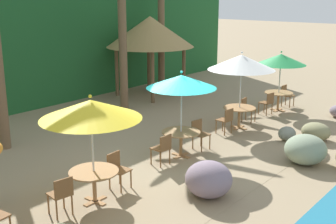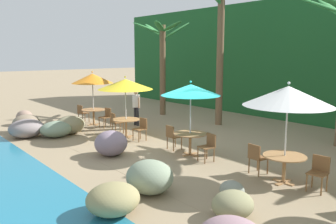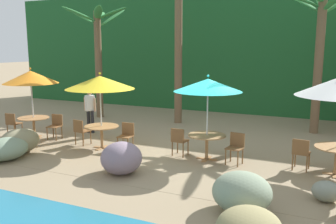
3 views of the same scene
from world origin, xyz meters
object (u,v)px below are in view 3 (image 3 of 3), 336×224
Objects in this scene: umbrella_teal at (208,85)px; palm_tree_third at (321,30)px; chair_orange_inland at (13,123)px; chair_teal_seaward at (236,146)px; chair_yellow_seaward at (127,134)px; chair_teal_inland at (179,140)px; chair_white_inland at (301,152)px; dining_table_teal at (207,139)px; palm_tree_nearest at (98,42)px; umbrella_orange at (31,77)px; dining_table_yellow at (102,130)px; chair_yellow_inland at (81,130)px; palm_tree_second at (178,21)px; dining_table_orange at (34,121)px; chair_orange_seaward at (56,125)px; umbrella_yellow at (100,82)px; waiter_in_white at (90,107)px.

umbrella_teal is 0.45× the size of palm_tree_third.
chair_teal_seaward is (8.19, 0.26, 0.00)m from chair_orange_inland.
chair_orange_inland is at bearing -177.79° from umbrella_teal.
chair_yellow_seaward is at bearing 2.01° from chair_orange_inland.
chair_white_inland is at bearing 2.60° from chair_teal_inland.
dining_table_teal is 8.35m from palm_tree_nearest.
dining_table_teal is 0.86m from chair_teal_inland.
palm_tree_third is at bearing 28.68° from umbrella_orange.
chair_yellow_seaward is 1.00× the size of chair_teal_inland.
palm_tree_nearest reaches higher than chair_teal_seaward.
chair_yellow_inland is at bearing 177.65° from dining_table_yellow.
palm_tree_second reaches higher than chair_teal_seaward.
chair_orange_seaward is at bearing 13.24° from dining_table_orange.
umbrella_teal is at bearing -32.31° from palm_tree_nearest.
chair_white_inland is at bearing 4.51° from chair_teal_seaward.
chair_orange_inland and chair_yellow_seaward have the same top height.
palm_tree_nearest is 0.76× the size of palm_tree_second.
palm_tree_nearest is (-2.32, 4.43, 2.92)m from chair_yellow_inland.
chair_yellow_inland is 6.88m from chair_white_inland.
chair_teal_seaward is (7.36, 0.07, -1.67)m from umbrella_orange.
chair_teal_seaward is 0.16× the size of palm_tree_third.
chair_teal_seaward is at bearing -110.06° from palm_tree_third.
chair_teal_inland is (2.61, 0.22, -0.10)m from dining_table_yellow.
chair_orange_seaward is 0.17× the size of palm_tree_nearest.
palm_tree_nearest reaches higher than umbrella_orange.
chair_teal_seaward is at bearing 3.16° from umbrella_yellow.
chair_white_inland is (6.02, 0.37, -0.10)m from dining_table_yellow.
chair_teal_seaward is at bearing 2.25° from chair_yellow_inland.
chair_orange_inland is 0.35× the size of umbrella_yellow.
umbrella_yellow is 0.45× the size of palm_tree_third.
umbrella_teal reaches higher than dining_table_yellow.
umbrella_orange reaches higher than dining_table_orange.
chair_yellow_inland is at bearing 177.65° from umbrella_yellow.
palm_tree_second reaches higher than chair_white_inland.
chair_white_inland is at bearing 2.81° from chair_yellow_inland.
chair_white_inland is (2.56, 0.11, -1.66)m from umbrella_teal.
dining_table_teal is at bearing -15.05° from waiter_in_white.
dining_table_yellow is (-0.00, -0.00, -1.52)m from umbrella_yellow.
chair_teal_inland is at bearing -1.71° from chair_orange_seaward.
umbrella_yellow is at bearing -3.11° from dining_table_orange.
chair_orange_seaward is 1.00× the size of chair_teal_inland.
chair_orange_inland is 11.74m from palm_tree_third.
waiter_in_white is (-2.49, 1.49, 0.47)m from chair_yellow_seaward.
waiter_in_white is at bearing 161.55° from chair_teal_inland.
chair_orange_inland is 1.00× the size of chair_teal_seaward.
chair_orange_seaward is at bearing 12.88° from chair_orange_inland.
palm_tree_nearest is at bearing 132.97° from chair_yellow_seaward.
dining_table_yellow is 3.80m from umbrella_teal.
umbrella_yellow reaches higher than chair_teal_inland.
waiter_in_white reaches higher than chair_teal_seaward.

